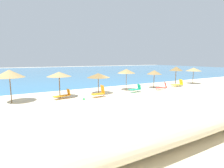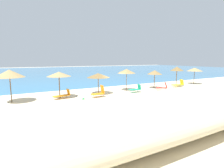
{
  "view_description": "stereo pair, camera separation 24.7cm",
  "coord_description": "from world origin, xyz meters",
  "views": [
    {
      "loc": [
        -9.63,
        -16.27,
        3.86
      ],
      "look_at": [
        -0.08,
        0.93,
        1.03
      ],
      "focal_mm": 27.29,
      "sensor_mm": 36.0,
      "label": 1
    },
    {
      "loc": [
        -9.41,
        -16.39,
        3.86
      ],
      "look_at": [
        -0.08,
        0.93,
        1.03
      ],
      "focal_mm": 27.29,
      "sensor_mm": 36.0,
      "label": 2
    }
  ],
  "objects": [
    {
      "name": "ground_plane",
      "position": [
        0.0,
        0.0,
        0.0
      ],
      "size": [
        160.0,
        160.0,
        0.0
      ],
      "primitive_type": "plane",
      "color": "beige"
    },
    {
      "name": "sea_water",
      "position": [
        0.0,
        40.4,
        0.0
      ],
      "size": [
        160.0,
        70.45,
        0.01
      ],
      "primitive_type": "cube",
      "color": "teal",
      "rests_on": "ground_plane"
    },
    {
      "name": "dune_ridge",
      "position": [
        -1.18,
        -9.64,
        1.01
      ],
      "size": [
        48.25,
        6.18,
        2.02
      ],
      "primitive_type": "ellipsoid",
      "rotation": [
        0.0,
        0.0,
        0.01
      ],
      "color": "beige",
      "rests_on": "ground_plane"
    },
    {
      "name": "beach_umbrella_1",
      "position": [
        -10.29,
        1.16,
        2.64
      ],
      "size": [
        2.55,
        2.55,
        2.99
      ],
      "color": "brown",
      "rests_on": "ground_plane"
    },
    {
      "name": "beach_umbrella_2",
      "position": [
        -6.04,
        1.05,
        2.41
      ],
      "size": [
        2.38,
        2.38,
        2.66
      ],
      "color": "brown",
      "rests_on": "ground_plane"
    },
    {
      "name": "beach_umbrella_3",
      "position": [
        -1.77,
        1.04,
        2.11
      ],
      "size": [
        2.58,
        2.58,
        2.37
      ],
      "color": "brown",
      "rests_on": "ground_plane"
    },
    {
      "name": "beach_umbrella_4",
      "position": [
        2.23,
        1.4,
        2.44
      ],
      "size": [
        2.26,
        2.26,
        2.71
      ],
      "color": "brown",
      "rests_on": "ground_plane"
    },
    {
      "name": "beach_umbrella_5",
      "position": [
        6.47,
        0.99,
        2.17
      ],
      "size": [
        2.0,
        2.0,
        2.45
      ],
      "color": "brown",
      "rests_on": "ground_plane"
    },
    {
      "name": "beach_umbrella_6",
      "position": [
        10.72,
        1.0,
        2.53
      ],
      "size": [
        1.91,
        1.91,
        2.85
      ],
      "color": "brown",
      "rests_on": "ground_plane"
    },
    {
      "name": "beach_umbrella_7",
      "position": [
        14.82,
        1.06,
        2.32
      ],
      "size": [
        2.39,
        2.39,
        2.6
      ],
      "color": "brown",
      "rests_on": "ground_plane"
    },
    {
      "name": "lounge_chair_0",
      "position": [
        -5.82,
        0.57,
        0.38
      ],
      "size": [
        1.71,
        0.86,
        0.92
      ],
      "rotation": [
        0.0,
        0.0,
        1.75
      ],
      "color": "orange",
      "rests_on": "ground_plane"
    },
    {
      "name": "lounge_chair_1",
      "position": [
        10.35,
        0.22,
        0.41
      ],
      "size": [
        1.78,
        0.98,
        1.07
      ],
      "rotation": [
        0.0,
        0.0,
        1.38
      ],
      "color": "yellow",
      "rests_on": "ground_plane"
    },
    {
      "name": "lounge_chair_2",
      "position": [
        -2.33,
        -0.46,
        0.5
      ],
      "size": [
        1.35,
        0.72,
        1.23
      ],
      "rotation": [
        0.0,
        0.0,
        1.61
      ],
      "color": "orange",
      "rests_on": "ground_plane"
    },
    {
      "name": "lounge_chair_3",
      "position": [
        6.4,
        -0.69,
        0.42
      ],
      "size": [
        1.43,
        1.23,
        1.04
      ],
      "rotation": [
        0.0,
        0.0,
        0.97
      ],
      "color": "red",
      "rests_on": "ground_plane"
    },
    {
      "name": "lounge_chair_4",
      "position": [
        2.59,
        -0.15,
        0.41
      ],
      "size": [
        1.42,
        0.8,
        0.94
      ],
      "rotation": [
        0.0,
        0.0,
        1.46
      ],
      "color": "#199972",
      "rests_on": "ground_plane"
    },
    {
      "name": "beach_ball",
      "position": [
        -4.32,
        -1.2,
        0.13
      ],
      "size": [
        0.26,
        0.26,
        0.26
      ],
      "primitive_type": "sphere",
      "color": "green",
      "rests_on": "ground_plane"
    },
    {
      "name": "cooler_box",
      "position": [
        -1.84,
        -2.81,
        0.16
      ],
      "size": [
        0.62,
        0.55,
        0.32
      ],
      "primitive_type": "cube",
      "rotation": [
        0.0,
        0.0,
        0.42
      ],
      "color": "red",
      "rests_on": "ground_plane"
    }
  ]
}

